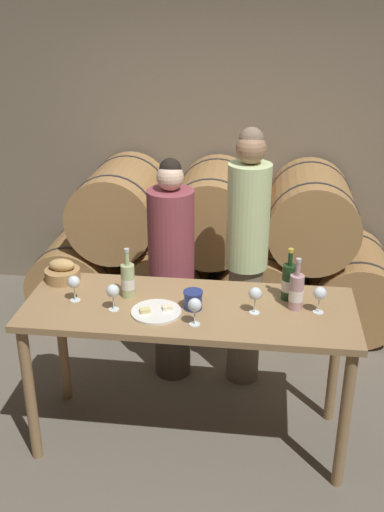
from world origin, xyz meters
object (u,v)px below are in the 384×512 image
Objects in this scene: wine_glass_far_left at (74,283)px; bread_basket at (62,272)px; wine_bottle_white at (128,280)px; cheese_plate at (156,312)px; blue_crock at (193,299)px; wine_glass_left at (113,291)px; wine_bottle_rose at (296,292)px; tasting_table at (189,324)px; wine_bottle_red at (289,282)px; person_left at (172,271)px; wine_glass_far_right at (320,294)px; person_right at (247,257)px; wine_glass_center at (195,306)px; wine_glass_right at (255,294)px.

bread_basket is at bearing 121.90° from wine_glass_far_left.
wine_bottle_white is 1.08× the size of cheese_plate.
wine_glass_left is at bearing -170.82° from blue_crock.
cheese_plate is at bearing -9.74° from wine_glass_far_left.
wine_glass_left is (-1.01, -0.14, 0.01)m from wine_bottle_rose.
tasting_table is at bearing -15.91° from bread_basket.
bread_basket is (-1.38, 0.07, -0.06)m from wine_bottle_red.
wine_bottle_rose reaches higher than wine_glass_left.
person_left reaches higher than wine_glass_far_right.
wine_glass_left is (-0.24, 0.01, 0.11)m from cheese_plate.
wine_glass_far_right is at bearing -57.56° from person_right.
wine_bottle_rose is 1.02m from wine_glass_left.
wine_glass_far_right is at bearing -40.60° from wine_bottle_red.
wine_bottle_red is 2.02× the size of wine_glass_left.
wine_glass_left reaches higher than tasting_table.
person_right is 5.99× the size of wine_bottle_white.
wine_glass_center is (0.88, -0.44, 0.06)m from bread_basket.
person_right is 0.91m from wine_bottle_white.
person_left reaches higher than tasting_table.
wine_bottle_rose is at bearing 8.13° from wine_glass_left.
tasting_table is 0.76m from wine_glass_far_right.
wine_bottle_red is 0.57m from blue_crock.
wine_bottle_red reaches higher than wine_glass_left.
wine_glass_right is at bearing -0.85° from wine_glass_far_left.
bread_basket is at bearing -143.21° from person_left.
tasting_table is at bearing -178.66° from wine_glass_far_right.
wine_glass_center reaches higher than tasting_table.
wine_glass_far_left is 1.00× the size of wine_glass_left.
wine_glass_far_right is (0.70, 0.04, 0.06)m from blue_crock.
wine_bottle_white is 0.99× the size of wine_bottle_rose.
bread_basket is (-1.42, 0.19, -0.05)m from wine_bottle_rose.
person_right is at bearing 122.44° from wine_glass_far_right.
wine_bottle_red is 0.22m from wine_glass_far_right.
wine_glass_far_left is 1.39m from wine_glass_far_right.
tasting_table is 1.04× the size of person_right.
cheese_plate is (-0.77, -0.15, -0.10)m from wine_bottle_rose.
wine_bottle_white reaches higher than wine_glass_far_left.
wine_bottle_red is 1.12× the size of cheese_plate.
wine_bottle_red is at bearing -3.06° from bread_basket.
tasting_table is 8.75× the size of bread_basket.
wine_glass_far_right reaches higher than cheese_plate.
wine_glass_far_right reaches higher than bread_basket.
person_left is 14.47× the size of blue_crock.
wine_bottle_rose reaches higher than tasting_table.
blue_crock is at bearing -14.26° from wine_bottle_white.
blue_crock is (-0.27, -0.71, 0.04)m from person_right.
wine_glass_right is at bearing -171.98° from wine_glass_far_right.
tasting_table is at bearing -73.01° from person_left.
wine_glass_right is 1.00× the size of wine_glass_far_right.
wine_bottle_rose is 2.77× the size of blue_crock.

